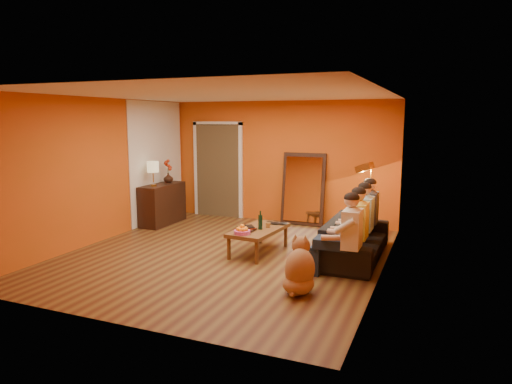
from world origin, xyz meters
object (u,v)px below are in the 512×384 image
at_px(laptop, 276,224).
at_px(wine_bottle, 260,220).
at_px(mirror_frame, 303,189).
at_px(sofa, 355,239).
at_px(person_far_right, 370,213).
at_px(coffee_table, 259,241).
at_px(person_mid_left, 359,227).
at_px(person_far_left, 352,236).
at_px(person_mid_right, 365,220).
at_px(dog, 300,265).
at_px(floor_lamp, 370,205).
at_px(tumbler, 268,225).
at_px(table_lamp, 153,174).
at_px(vase, 168,178).
at_px(sideboard, 163,204).

bearing_deg(laptop, wine_bottle, -114.75).
distance_m(mirror_frame, wine_bottle, 2.36).
distance_m(sofa, person_far_right, 0.73).
xyz_separation_m(coffee_table, person_mid_left, (1.66, -0.10, 0.40)).
height_order(person_far_left, person_mid_right, same).
distance_m(dog, person_far_left, 0.96).
distance_m(floor_lamp, laptop, 1.71).
bearing_deg(dog, mirror_frame, 85.42).
bearing_deg(tumbler, wine_bottle, -112.38).
relative_size(coffee_table, person_far_right, 1.00).
bearing_deg(table_lamp, person_far_left, -19.70).
relative_size(mirror_frame, person_far_right, 1.25).
bearing_deg(table_lamp, person_far_right, 1.12).
xyz_separation_m(person_mid_right, laptop, (-1.48, -0.10, -0.18)).
bearing_deg(person_far_left, laptop, 146.11).
distance_m(person_far_right, tumbler, 1.78).
height_order(mirror_frame, vase, mirror_frame).
relative_size(coffee_table, wine_bottle, 3.94).
relative_size(floor_lamp, vase, 6.74).
height_order(mirror_frame, laptop, mirror_frame).
height_order(dog, vase, vase).
xyz_separation_m(sofa, person_far_right, (0.13, 0.65, 0.30)).
xyz_separation_m(sideboard, coffee_table, (2.71, -1.22, -0.21)).
distance_m(person_mid_left, person_far_right, 1.10).
bearing_deg(vase, person_far_left, -25.82).
xyz_separation_m(mirror_frame, laptop, (0.10, -1.95, -0.33)).
bearing_deg(table_lamp, person_mid_left, -13.07).
bearing_deg(mirror_frame, laptop, -87.13).
height_order(coffee_table, person_far_right, person_far_right).
bearing_deg(wine_bottle, laptop, 72.00).
bearing_deg(sofa, wine_bottle, 105.27).
bearing_deg(floor_lamp, sofa, -77.97).
xyz_separation_m(table_lamp, laptop, (2.89, -0.57, -0.67)).
height_order(dog, tumbler, dog).
relative_size(sideboard, sofa, 0.56).
height_order(sofa, person_mid_left, person_mid_left).
height_order(laptop, vase, vase).
distance_m(wine_bottle, vase, 3.17).
bearing_deg(laptop, person_far_right, 17.08).
xyz_separation_m(floor_lamp, person_mid_left, (0.03, -1.29, -0.11)).
distance_m(coffee_table, person_far_left, 1.83).
relative_size(person_far_left, tumbler, 13.60).
distance_m(coffee_table, person_mid_right, 1.77).
relative_size(mirror_frame, person_mid_right, 1.25).
relative_size(person_mid_left, vase, 5.71).
bearing_deg(sofa, dog, 167.91).
height_order(dog, wine_bottle, dog).
xyz_separation_m(sideboard, dog, (3.86, -2.65, -0.06)).
xyz_separation_m(floor_lamp, person_mid_right, (0.03, -0.74, -0.11)).
height_order(person_mid_left, person_mid_right, same).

